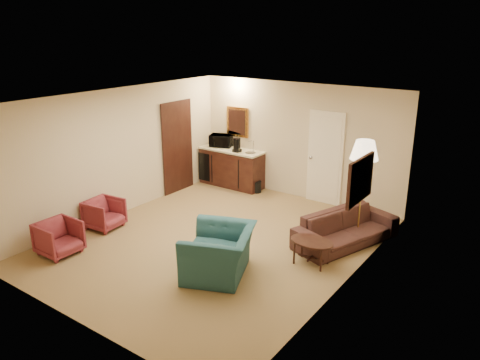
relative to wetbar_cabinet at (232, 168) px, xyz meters
The scene contains 12 objects.
ground 3.21m from the wetbar_cabinet, 58.76° to the right, with size 6.00×6.00×0.00m, color #836243.
room_walls 2.79m from the wetbar_cabinet, 51.47° to the right, with size 5.02×6.01×2.61m.
wetbar_cabinet is the anchor object (origin of this frame).
sofa 3.87m from the wetbar_cabinet, 21.53° to the right, with size 2.01×0.59×0.79m, color black.
teal_armchair 4.35m from the wetbar_cabinet, 56.25° to the right, with size 1.16×0.75×1.01m, color #204450.
rose_chair_near 3.53m from the wetbar_cabinet, 98.16° to the right, with size 0.62×0.58×0.64m, color maroon.
rose_chair_far 4.67m from the wetbar_cabinet, 93.07° to the right, with size 0.64×0.60×0.66m, color maroon.
coffee_table 4.26m from the wetbar_cabinet, 35.72° to the right, with size 0.73×0.49×0.42m, color black.
floor_lamp 3.89m from the wetbar_cabinet, 16.51° to the right, with size 0.50×0.50×1.87m, color gold.
waste_bin 0.85m from the wetbar_cabinet, ahead, with size 0.22×0.22×0.27m, color black.
microwave 0.75m from the wetbar_cabinet, 168.58° to the left, with size 0.54×0.30×0.37m, color black.
coffee_maker 0.67m from the wetbar_cabinet, 24.12° to the right, with size 0.17×0.17×0.32m, color black.
Camera 1 is at (4.85, -6.09, 3.75)m, focal length 35.00 mm.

